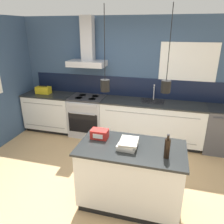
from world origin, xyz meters
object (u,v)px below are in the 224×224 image
object	(u,v)px
oven_range	(88,116)
book_stack	(128,144)
dishwasher	(220,130)
yellow_toolbox	(43,90)
bottle_on_island	(167,148)
red_supply_box	(100,134)

from	to	relation	value
oven_range	book_stack	distance (m)	2.39
dishwasher	yellow_toolbox	distance (m)	3.96
oven_range	yellow_toolbox	xyz separation A→B (m)	(-1.09, 0.00, 0.54)
yellow_toolbox	bottle_on_island	bearing A→B (deg)	-35.21
bottle_on_island	book_stack	world-z (taller)	bottle_on_island
dishwasher	bottle_on_island	distance (m)	2.36
oven_range	bottle_on_island	size ratio (longest dim) A/B	2.96
oven_range	book_stack	world-z (taller)	book_stack
dishwasher	red_supply_box	world-z (taller)	red_supply_box
book_stack	yellow_toolbox	bearing A→B (deg)	141.25
dishwasher	bottle_on_island	size ratio (longest dim) A/B	2.96
oven_range	dishwasher	xyz separation A→B (m)	(2.82, 0.00, 0.00)
oven_range	bottle_on_island	world-z (taller)	bottle_on_island
bottle_on_island	dishwasher	bearing A→B (deg)	63.42
book_stack	red_supply_box	bearing A→B (deg)	160.95
book_stack	yellow_toolbox	distance (m)	3.09
book_stack	oven_range	bearing A→B (deg)	124.25
dishwasher	red_supply_box	distance (m)	2.69
dishwasher	oven_range	bearing A→B (deg)	-179.91
dishwasher	yellow_toolbox	bearing A→B (deg)	180.00
dishwasher	book_stack	world-z (taller)	book_stack
oven_range	book_stack	xyz separation A→B (m)	(1.31, -1.93, 0.51)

